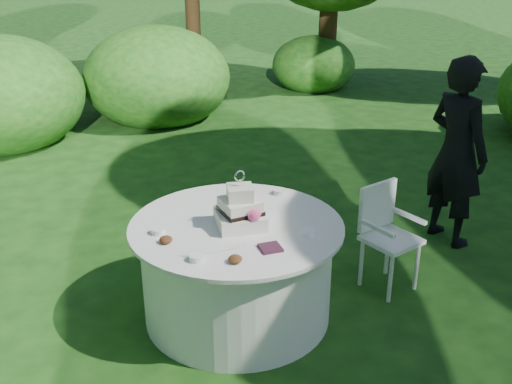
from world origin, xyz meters
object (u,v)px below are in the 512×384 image
guest (457,152)px  chair (385,228)px  napkins (270,248)px  cake (241,211)px  table (237,270)px

guest → chair: (-1.01, -0.52, -0.37)m
chair → guest: bearing=27.4°
napkins → cake: 0.42m
guest → napkins: bearing=102.8°
guest → cake: bearing=93.0°
guest → table: guest is taller
chair → napkins: bearing=-158.1°
guest → table: 2.39m
chair → table: bearing=-178.5°
cake → chair: 1.30m
cake → guest: bearing=14.7°
guest → chair: size_ratio=2.02×
cake → chair: size_ratio=0.49×
guest → chair: 1.19m
napkins → table: napkins is taller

